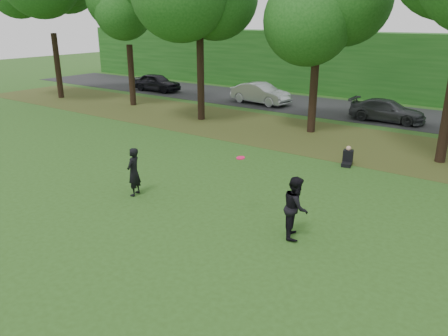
# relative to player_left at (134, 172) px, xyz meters

# --- Properties ---
(ground) EXTENTS (120.00, 120.00, 0.00)m
(ground) POSITION_rel_player_left_xyz_m (4.27, -1.68, -0.89)
(ground) COLOR #284B17
(ground) RESTS_ON ground
(leaf_litter) EXTENTS (60.00, 7.00, 0.01)m
(leaf_litter) POSITION_rel_player_left_xyz_m (4.27, 11.32, -0.88)
(leaf_litter) COLOR #453A18
(leaf_litter) RESTS_ON ground
(street) EXTENTS (70.00, 7.00, 0.02)m
(street) POSITION_rel_player_left_xyz_m (4.27, 19.32, -0.88)
(street) COLOR black
(street) RESTS_ON ground
(far_hedge) EXTENTS (70.00, 3.00, 5.00)m
(far_hedge) POSITION_rel_player_left_xyz_m (4.27, 25.32, 1.61)
(far_hedge) COLOR #194D16
(far_hedge) RESTS_ON ground
(player_left) EXTENTS (0.60, 0.74, 1.78)m
(player_left) POSITION_rel_player_left_xyz_m (0.00, 0.00, 0.00)
(player_left) COLOR black
(player_left) RESTS_ON ground
(player_right) EXTENTS (1.04, 1.13, 1.86)m
(player_right) POSITION_rel_player_left_xyz_m (6.17, 0.52, 0.04)
(player_right) COLOR black
(player_right) RESTS_ON ground
(parked_cars) EXTENTS (42.43, 3.01, 1.52)m
(parked_cars) POSITION_rel_player_left_xyz_m (2.28, 17.67, -0.18)
(parked_cars) COLOR black
(parked_cars) RESTS_ON street
(frisbee) EXTENTS (0.32, 0.32, 0.05)m
(frisbee) POSITION_rel_player_left_xyz_m (4.15, 0.65, 1.14)
(frisbee) COLOR #ED1454
(frisbee) RESTS_ON ground
(seated_person) EXTENTS (0.57, 0.80, 0.83)m
(seated_person) POSITION_rel_player_left_xyz_m (5.04, 7.82, -0.58)
(seated_person) COLOR black
(seated_person) RESTS_ON ground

